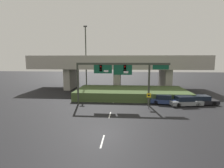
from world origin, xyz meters
The scene contains 10 objects.
ground_plane centered at (0.00, 0.00, 0.00)m, with size 160.00×160.00×0.00m, color black.
lane_markings centered at (0.00, 12.57, 0.00)m, with size 0.14×30.58×0.01m.
signal_gantry centered at (0.84, 10.46, 5.07)m, with size 13.72×0.44×6.33m.
speed_limit_sign centered at (5.16, 8.87, 1.45)m, with size 0.60×0.11×2.22m.
highway_light_pole_near centered at (-6.60, 21.88, 7.25)m, with size 0.70×0.36×13.75m.
overpass_bridge centered at (0.00, 25.38, 5.17)m, with size 38.61×9.89×7.60m.
grass_embankment centered at (2.91, 16.14, 0.74)m, with size 19.50×8.92×1.48m.
parked_sedan_near_right centered at (7.89, 11.69, 0.67)m, with size 4.47×2.49×1.45m.
parked_sedan_mid_right centered at (10.77, 10.80, 0.66)m, with size 4.98×2.64×1.44m.
parked_sedan_far_right centered at (13.48, 11.72, 0.64)m, with size 4.69×2.07×1.37m.
Camera 1 is at (1.88, -15.27, 6.86)m, focal length 28.00 mm.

